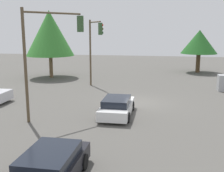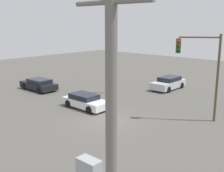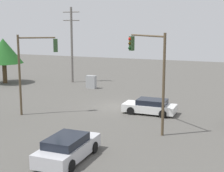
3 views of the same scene
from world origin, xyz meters
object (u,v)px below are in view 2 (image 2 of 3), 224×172
sedan_white (85,101)px  sedan_silver (168,83)px  sedan_dark (39,84)px  traffic_signal_cross (109,50)px  traffic_signal_main (202,63)px

sedan_white → sedan_silver: bearing=171.8°
sedan_dark → sedan_white: (-8.77, 1.09, -0.01)m
sedan_silver → sedan_white: (1.59, 11.05, -0.07)m
sedan_silver → traffic_signal_cross: bearing=69.2°
sedan_dark → traffic_signal_cross: traffic_signal_cross is taller
sedan_dark → sedan_silver: size_ratio=1.02×
sedan_dark → traffic_signal_main: traffic_signal_main is taller
sedan_dark → traffic_signal_cross: size_ratio=0.68×
traffic_signal_main → traffic_signal_cross: bearing=-35.9°
sedan_white → traffic_signal_main: bearing=112.4°
sedan_dark → traffic_signal_cross: (-7.72, -3.03, 4.02)m
sedan_white → sedan_dark: bearing=-97.1°
sedan_silver → sedan_dark: bearing=43.9°
sedan_dark → sedan_silver: sedan_silver is taller
sedan_dark → sedan_white: bearing=-97.1°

